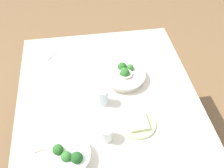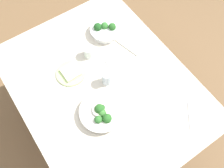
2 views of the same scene
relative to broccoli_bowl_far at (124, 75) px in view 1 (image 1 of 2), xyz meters
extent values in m
plane|color=brown|center=(0.17, -0.12, -0.74)|extent=(6.00, 6.00, 0.00)
cube|color=beige|center=(0.17, -0.12, -0.03)|extent=(1.36, 1.07, 0.01)
cube|color=brown|center=(0.17, -0.12, -0.05)|extent=(1.32, 1.04, 0.02)
cylinder|color=brown|center=(-0.39, -0.54, -0.40)|extent=(0.07, 0.07, 0.67)
cylinder|color=brown|center=(-0.39, 0.30, -0.40)|extent=(0.07, 0.07, 0.67)
cylinder|color=silver|center=(0.00, 0.00, -0.01)|extent=(0.24, 0.24, 0.04)
cylinder|color=silver|center=(0.00, 0.00, 0.01)|extent=(0.27, 0.27, 0.01)
sphere|color=#1E511E|center=(0.02, -0.01, 0.02)|extent=(0.05, 0.05, 0.05)
sphere|color=#286023|center=(-0.06, 0.00, 0.02)|extent=(0.06, 0.06, 0.06)
sphere|color=#33702D|center=(-0.03, 0.04, 0.03)|extent=(0.05, 0.05, 0.05)
sphere|color=#286023|center=(0.02, 0.00, 0.03)|extent=(0.06, 0.06, 0.06)
sphere|color=#3D7A33|center=(-0.01, 0.00, 0.02)|extent=(0.05, 0.05, 0.05)
cylinder|color=beige|center=(0.01, 0.01, 0.03)|extent=(0.09, 0.09, 0.01)
cylinder|color=white|center=(0.51, -0.37, -0.01)|extent=(0.20, 0.20, 0.04)
cylinder|color=white|center=(0.51, -0.37, 0.02)|extent=(0.22, 0.22, 0.01)
sphere|color=#1E511E|center=(0.54, -0.32, 0.03)|extent=(0.06, 0.06, 0.06)
sphere|color=#286023|center=(0.49, -0.41, 0.03)|extent=(0.05, 0.05, 0.05)
sphere|color=#33702D|center=(0.53, -0.37, 0.03)|extent=(0.05, 0.05, 0.05)
cylinder|color=#B7D684|center=(0.36, 0.01, -0.03)|extent=(0.20, 0.20, 0.01)
cube|color=beige|center=(0.36, 0.01, -0.01)|extent=(0.11, 0.11, 0.02)
cylinder|color=silver|center=(0.41, -0.17, 0.01)|extent=(0.07, 0.07, 0.08)
cylinder|color=silver|center=(0.17, -0.16, 0.02)|extent=(0.07, 0.07, 0.10)
cube|color=#B7B7BC|center=(-0.30, -0.45, -0.03)|extent=(0.17, 0.13, 0.00)
cube|color=#B7B7BC|center=(0.24, -0.23, -0.03)|extent=(0.19, 0.03, 0.00)
cube|color=#B1A997|center=(0.34, -0.49, -0.03)|extent=(0.23, 0.20, 0.01)
camera|label=1|loc=(1.18, -0.25, 1.17)|focal=42.91mm
camera|label=2|loc=(-0.48, 0.25, 1.42)|focal=40.06mm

